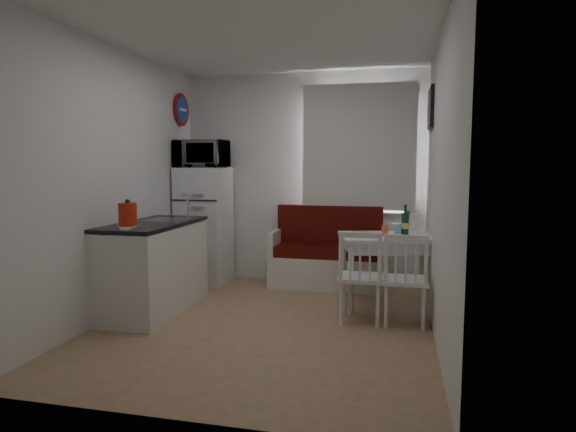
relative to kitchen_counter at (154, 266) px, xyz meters
name	(u,v)px	position (x,y,z in m)	size (l,w,h in m)	color
floor	(266,324)	(1.20, -0.16, -0.46)	(3.00, 3.50, 0.02)	#967950
ceiling	(264,34)	(1.20, -0.16, 2.14)	(3.00, 3.50, 0.02)	white
wall_back	(303,178)	(1.20, 1.59, 0.84)	(3.00, 0.02, 2.60)	white
wall_front	(178,195)	(1.20, -1.91, 0.84)	(3.00, 0.02, 2.60)	white
wall_left	(116,182)	(-0.30, -0.16, 0.84)	(0.02, 3.50, 2.60)	white
wall_right	(439,185)	(2.70, -0.16, 0.84)	(0.02, 3.50, 2.60)	white
window	(359,152)	(1.90, 1.56, 1.17)	(1.22, 0.06, 1.47)	white
curtain	(359,147)	(1.90, 1.49, 1.22)	(1.35, 0.02, 1.50)	white
kitchen_counter	(154,266)	(0.00, 0.00, 0.00)	(0.62, 1.32, 1.16)	white
wall_sign	(182,110)	(-0.27, 1.29, 1.69)	(0.40, 0.40, 0.03)	#1B42A2
picture_frame	(430,108)	(2.67, 0.94, 1.59)	(0.04, 0.52, 0.42)	black
bench	(327,260)	(1.56, 1.36, -0.13)	(1.36, 0.52, 0.97)	white
dining_table	(389,243)	(2.30, 0.70, 0.21)	(1.13, 0.91, 0.74)	white
chair_left	(360,267)	(2.05, 0.04, 0.08)	(0.42, 0.40, 0.47)	white
chair_right	(405,270)	(2.45, 0.04, 0.07)	(0.41, 0.39, 0.46)	white
fridge	(204,225)	(0.02, 1.24, 0.26)	(0.57, 0.57, 1.43)	white
microwave	(201,154)	(0.02, 1.19, 1.15)	(0.60, 0.41, 0.33)	white
kettle	(128,215)	(0.05, -0.54, 0.57)	(0.19, 0.19, 0.26)	red
wine_bottle	(405,219)	(2.45, 0.80, 0.45)	(0.08, 0.08, 0.31)	#133C21
drinking_glass_orange	(385,231)	(2.25, 0.65, 0.34)	(0.06, 0.06, 0.10)	orange
drinking_glass_blue	(398,229)	(2.38, 0.75, 0.35)	(0.07, 0.07, 0.11)	#8AD3EB
plate	(360,233)	(2.00, 0.72, 0.30)	(0.23, 0.23, 0.02)	white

